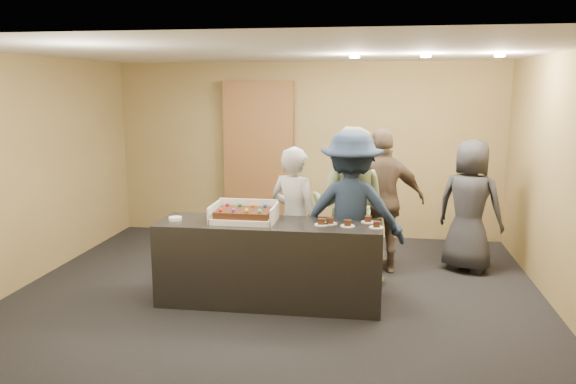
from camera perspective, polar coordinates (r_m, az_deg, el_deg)
The scene contains 17 objects.
room at distance 6.33m, azimuth -0.94°, elevation 1.75°, with size 6.04×6.00×2.70m.
serving_counter at distance 6.14m, azimuth -1.90°, elevation -7.18°, with size 2.40×0.70×0.90m, color black.
storage_cabinet at distance 8.83m, azimuth -2.97°, elevation 3.37°, with size 1.10×0.15×2.42m, color brown.
cake_box at distance 6.08m, azimuth -4.43°, elevation -2.52°, with size 0.69×0.47×0.20m.
sheet_cake at distance 6.05m, azimuth -4.49°, elevation -2.10°, with size 0.58×0.40×0.11m.
plate_stack at distance 6.23m, azimuth -11.38°, elevation -2.66°, with size 0.14×0.14×0.04m, color white.
slice_a at distance 5.91m, azimuth 3.42°, elevation -3.14°, with size 0.15×0.15×0.07m.
slice_b at distance 5.95m, azimuth 4.30°, elevation -3.03°, with size 0.15×0.15×0.07m.
slice_c at distance 5.87m, azimuth 6.09°, elevation -3.26°, with size 0.15×0.15×0.07m.
slice_d at distance 6.07m, azimuth 8.14°, elevation -2.85°, with size 0.15×0.15×0.07m.
slice_e at distance 5.85m, azimuth 8.98°, elevation -3.38°, with size 0.15×0.15×0.07m.
person_server_grey at distance 6.43m, azimuth 0.65°, elevation -2.77°, with size 0.61×0.40×1.67m, color #A7A6AC.
person_sage_man at distance 6.65m, azimuth 6.19°, elevation -1.47°, with size 0.91×0.71×1.88m, color #8AA171.
person_navy_man at distance 6.35m, azimuth 6.39°, elevation -2.14°, with size 1.20×0.69×1.86m, color #1C2A41.
person_brown_extra at distance 7.13m, azimuth 9.57°, elevation -0.92°, with size 1.07×0.45×1.83m, color brown.
person_dark_suit at distance 7.46m, azimuth 17.99°, elevation -1.32°, with size 0.83×0.54×1.69m, color #28292D.
ceiling_spotlights at distance 6.69m, azimuth 13.82°, elevation 13.28°, with size 1.72×0.12×0.03m.
Camera 1 is at (1.07, -6.16, 2.34)m, focal length 35.00 mm.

